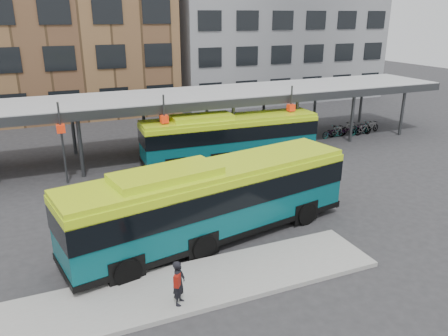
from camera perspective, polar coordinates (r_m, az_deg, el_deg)
ground at (r=20.88m, az=8.04°, el=-7.41°), size 120.00×120.00×0.00m
boarding_island at (r=16.43m, az=-3.58°, el=-14.96°), size 14.00×3.00×0.18m
canopy at (r=30.83m, az=-4.13°, el=9.18°), size 40.00×6.53×4.80m
building_grey at (r=54.39m, az=5.72°, el=20.00°), size 24.00×14.00×20.00m
bus_front at (r=18.82m, az=-1.60°, el=-4.04°), size 13.29×5.12×3.59m
bus_rear at (r=29.19m, az=0.74°, el=4.22°), size 11.96×3.06×3.27m
pedestrian at (r=14.97m, az=-5.91°, el=-14.67°), size 0.65×0.70×1.60m
bike_rack at (r=37.37m, az=16.32°, el=4.87°), size 6.05×1.42×1.02m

